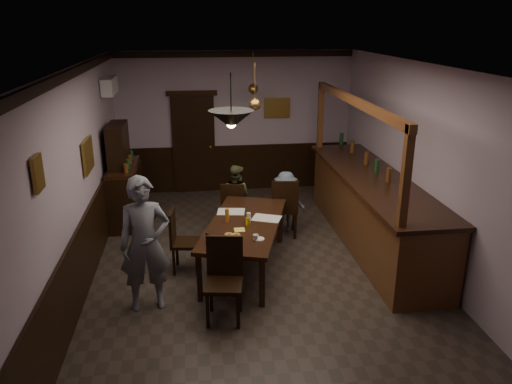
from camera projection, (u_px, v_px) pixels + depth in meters
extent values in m
cube|color=#2D2621|center=(261.00, 274.00, 7.44)|extent=(5.00, 8.00, 0.01)
cube|color=white|center=(261.00, 68.00, 6.45)|extent=(5.00, 8.00, 0.01)
cube|color=#AF97AF|center=(235.00, 122.00, 10.69)|extent=(5.00, 0.01, 3.00)
cube|color=#AF97AF|center=(347.00, 364.00, 3.20)|extent=(5.00, 0.01, 3.00)
cube|color=#AF97AF|center=(75.00, 185.00, 6.64)|extent=(0.01, 8.00, 3.00)
cube|color=#AF97AF|center=(431.00, 171.00, 7.25)|extent=(0.01, 8.00, 3.00)
cube|color=black|center=(244.00, 224.00, 7.38)|extent=(1.59, 2.39, 0.06)
cube|color=black|center=(199.00, 278.00, 6.62)|extent=(0.07, 0.07, 0.69)
cube|color=black|center=(262.00, 283.00, 6.49)|extent=(0.07, 0.07, 0.69)
cube|color=black|center=(231.00, 220.00, 8.52)|extent=(0.07, 0.07, 0.69)
cube|color=black|center=(280.00, 223.00, 8.39)|extent=(0.07, 0.07, 0.69)
cube|color=black|center=(233.00, 208.00, 8.80)|extent=(0.47, 0.47, 0.05)
cube|color=black|center=(232.00, 198.00, 8.54)|extent=(0.41, 0.11, 0.49)
cube|color=black|center=(244.00, 217.00, 9.03)|extent=(0.04, 0.04, 0.42)
cube|color=black|center=(225.00, 217.00, 9.04)|extent=(0.04, 0.04, 0.42)
cube|color=black|center=(242.00, 224.00, 8.71)|extent=(0.04, 0.04, 0.42)
cube|color=black|center=(223.00, 224.00, 8.73)|extent=(0.04, 0.04, 0.42)
cube|color=black|center=(284.00, 208.00, 8.65)|extent=(0.51, 0.51, 0.05)
cube|color=black|center=(285.00, 197.00, 8.36)|extent=(0.46, 0.10, 0.54)
cube|color=black|center=(294.00, 218.00, 8.91)|extent=(0.04, 0.04, 0.47)
cube|color=black|center=(273.00, 218.00, 8.91)|extent=(0.04, 0.04, 0.47)
cube|color=black|center=(295.00, 226.00, 8.56)|extent=(0.04, 0.04, 0.47)
cube|color=black|center=(274.00, 226.00, 8.56)|extent=(0.04, 0.04, 0.47)
cube|color=black|center=(224.00, 285.00, 6.15)|extent=(0.53, 0.53, 0.05)
cube|color=black|center=(225.00, 256.00, 6.25)|extent=(0.46, 0.12, 0.55)
cube|color=black|center=(208.00, 311.00, 6.07)|extent=(0.04, 0.04, 0.47)
cube|color=black|center=(238.00, 311.00, 6.06)|extent=(0.04, 0.04, 0.47)
cube|color=black|center=(211.00, 295.00, 6.42)|extent=(0.04, 0.04, 0.47)
cube|color=black|center=(240.00, 295.00, 6.41)|extent=(0.04, 0.04, 0.47)
cube|color=black|center=(186.00, 243.00, 7.42)|extent=(0.46, 0.46, 0.05)
cube|color=black|center=(172.00, 227.00, 7.33)|extent=(0.09, 0.42, 0.49)
cube|color=black|center=(197.00, 262.00, 7.34)|extent=(0.04, 0.04, 0.42)
cube|color=black|center=(199.00, 252.00, 7.65)|extent=(0.04, 0.04, 0.42)
cube|color=black|center=(174.00, 262.00, 7.33)|extent=(0.04, 0.04, 0.42)
cube|color=black|center=(177.00, 252.00, 7.65)|extent=(0.04, 0.04, 0.42)
imported|color=slate|center=(145.00, 244.00, 6.32)|extent=(0.70, 0.51, 1.79)
imported|color=brown|center=(236.00, 196.00, 8.94)|extent=(0.72, 0.68, 1.17)
imported|color=slate|center=(285.00, 201.00, 8.82)|extent=(0.76, 0.52, 1.09)
cube|color=silver|center=(231.00, 212.00, 7.78)|extent=(0.46, 0.36, 0.01)
cube|color=silver|center=(267.00, 218.00, 7.52)|extent=(0.50, 0.44, 0.01)
cube|color=#DBC650|center=(239.00, 230.00, 7.11)|extent=(0.19, 0.19, 0.00)
cylinder|color=white|center=(259.00, 239.00, 6.81)|extent=(0.15, 0.15, 0.01)
imported|color=white|center=(256.00, 237.00, 6.76)|extent=(0.10, 0.10, 0.07)
cylinder|color=white|center=(234.00, 237.00, 6.86)|extent=(0.22, 0.22, 0.01)
torus|color=#C68C47|center=(229.00, 235.00, 6.86)|extent=(0.13, 0.13, 0.04)
torus|color=#C68C47|center=(236.00, 235.00, 6.85)|extent=(0.13, 0.13, 0.04)
cylinder|color=yellow|center=(248.00, 222.00, 7.24)|extent=(0.07, 0.07, 0.12)
cylinder|color=#BF721E|center=(227.00, 215.00, 7.38)|extent=(0.06, 0.06, 0.20)
cylinder|color=silver|center=(249.00, 218.00, 7.35)|extent=(0.06, 0.06, 0.15)
cylinder|color=black|center=(207.00, 238.00, 6.69)|extent=(0.04, 0.04, 0.14)
cube|color=black|center=(125.00, 196.00, 9.22)|extent=(0.50, 1.40, 1.00)
cube|color=black|center=(123.00, 168.00, 9.04)|extent=(0.48, 1.35, 0.08)
cube|color=black|center=(118.00, 146.00, 8.91)|extent=(0.30, 0.90, 0.80)
cube|color=#4E2A15|center=(372.00, 211.00, 8.31)|extent=(0.92, 4.28, 1.12)
cube|color=black|center=(374.00, 178.00, 8.12)|extent=(1.02, 4.38, 0.06)
cube|color=#4E2A15|center=(356.00, 102.00, 7.66)|extent=(0.10, 4.18, 0.12)
cube|color=#4E2A15|center=(406.00, 179.00, 5.95)|extent=(0.10, 0.10, 1.33)
cube|color=#4E2A15|center=(321.00, 117.00, 9.77)|extent=(0.10, 0.10, 1.33)
cube|color=black|center=(194.00, 145.00, 10.68)|extent=(0.90, 0.06, 2.10)
cube|color=white|center=(109.00, 86.00, 9.06)|extent=(0.20, 0.85, 0.30)
cube|color=olive|center=(38.00, 174.00, 4.93)|extent=(0.04, 0.28, 0.36)
cube|color=olive|center=(88.00, 155.00, 7.33)|extent=(0.04, 0.62, 0.48)
cube|color=olive|center=(277.00, 108.00, 10.67)|extent=(0.55, 0.04, 0.42)
cylinder|color=black|center=(231.00, 96.00, 5.98)|extent=(0.02, 0.02, 0.56)
cone|color=black|center=(231.00, 119.00, 6.07)|extent=(0.56, 0.56, 0.22)
sphere|color=#FFD88C|center=(231.00, 123.00, 6.09)|extent=(0.12, 0.12, 0.12)
cylinder|color=#BF8C3F|center=(255.00, 82.00, 7.93)|extent=(0.02, 0.02, 0.70)
cone|color=#BF8C3F|center=(255.00, 104.00, 8.04)|extent=(0.20, 0.20, 0.22)
sphere|color=#FFD88C|center=(255.00, 107.00, 8.06)|extent=(0.12, 0.12, 0.12)
cylinder|color=#BF8C3F|center=(253.00, 71.00, 9.66)|extent=(0.02, 0.02, 0.70)
cone|color=#BF8C3F|center=(253.00, 89.00, 9.78)|extent=(0.20, 0.20, 0.22)
sphere|color=#FFD88C|center=(253.00, 92.00, 9.80)|extent=(0.12, 0.12, 0.12)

